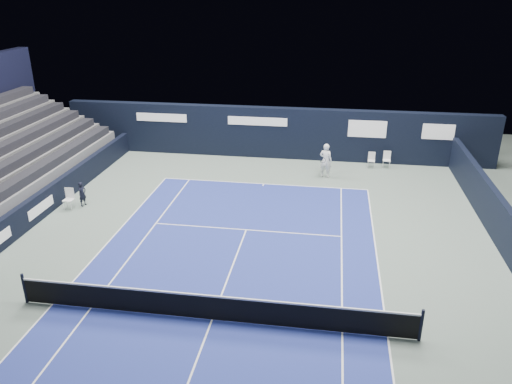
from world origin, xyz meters
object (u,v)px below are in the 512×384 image
folding_chair_back_b (387,158)px  line_judge_chair (69,197)px  folding_chair_back_a (371,159)px  tennis_player (326,160)px  tennis_net (211,307)px

folding_chair_back_b → line_judge_chair: size_ratio=0.97×
folding_chair_back_a → tennis_player: size_ratio=0.48×
folding_chair_back_a → folding_chair_back_b: folding_chair_back_b is taller
folding_chair_back_a → tennis_net: 16.54m
folding_chair_back_b → tennis_net: (-6.72, -15.61, -0.04)m
tennis_net → tennis_player: size_ratio=6.72×
folding_chair_back_b → tennis_net: tennis_net is taller
tennis_net → folding_chair_back_a: bearing=69.3°
tennis_net → folding_chair_back_b: bearing=66.7°
tennis_net → tennis_player: tennis_player is taller
line_judge_chair → folding_chair_back_a: bearing=28.0°
folding_chair_back_b → line_judge_chair: 17.49m
folding_chair_back_b → line_judge_chair: bearing=-147.8°
folding_chair_back_b → tennis_net: 16.99m
line_judge_chair → tennis_player: size_ratio=0.52×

